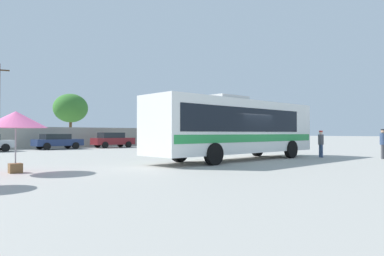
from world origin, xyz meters
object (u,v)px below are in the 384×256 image
(parked_car_second_dark_blue, at_px, (57,141))
(roadside_tree_midright, at_px, (71,108))
(coach_bus_white_green, at_px, (235,126))
(parked_car_third_maroon, at_px, (112,140))
(passenger_waiting_on_apron, at_px, (383,142))
(attendant_by_bus_door, at_px, (321,142))
(vendor_umbrella_near_gate_pink, at_px, (16,121))
(parked_car_rightmost_black, at_px, (160,139))

(parked_car_second_dark_blue, height_order, roadside_tree_midright, roadside_tree_midright)
(coach_bus_white_green, relative_size, parked_car_third_maroon, 2.72)
(passenger_waiting_on_apron, xyz_separation_m, parked_car_second_dark_blue, (-9.17, 24.61, -0.23))
(attendant_by_bus_door, xyz_separation_m, parked_car_third_maroon, (-2.24, 21.20, -0.13))
(passenger_waiting_on_apron, height_order, vendor_umbrella_near_gate_pink, vendor_umbrella_near_gate_pink)
(coach_bus_white_green, distance_m, attendant_by_bus_door, 6.01)
(parked_car_second_dark_blue, relative_size, roadside_tree_midright, 0.69)
(attendant_by_bus_door, bearing_deg, roadside_tree_midright, 96.08)
(coach_bus_white_green, xyz_separation_m, attendant_by_bus_door, (5.54, -2.14, -0.93))
(passenger_waiting_on_apron, distance_m, vendor_umbrella_near_gate_pink, 18.98)
(roadside_tree_midright, bearing_deg, attendant_by_bus_door, -83.92)
(attendant_by_bus_door, distance_m, passenger_waiting_on_apron, 3.36)
(attendant_by_bus_door, distance_m, vendor_umbrella_near_gate_pink, 16.73)
(parked_car_third_maroon, bearing_deg, passenger_waiting_on_apron, -81.40)
(parked_car_rightmost_black, bearing_deg, roadside_tree_midright, 125.79)
(coach_bus_white_green, xyz_separation_m, vendor_umbrella_near_gate_pink, (-10.72, 1.66, 0.10))
(coach_bus_white_green, distance_m, parked_car_second_dark_blue, 19.58)
(passenger_waiting_on_apron, relative_size, parked_car_third_maroon, 0.41)
(vendor_umbrella_near_gate_pink, bearing_deg, parked_car_second_dark_blue, 64.41)
(vendor_umbrella_near_gate_pink, bearing_deg, parked_car_rightmost_black, 40.49)
(parked_car_second_dark_blue, distance_m, parked_car_third_maroon, 5.51)
(parked_car_third_maroon, bearing_deg, roadside_tree_midright, 96.20)
(roadside_tree_midright, bearing_deg, parked_car_third_maroon, -83.80)
(roadside_tree_midright, bearing_deg, vendor_umbrella_near_gate_pink, -117.16)
(parked_car_rightmost_black, relative_size, roadside_tree_midright, 0.77)
(parked_car_second_dark_blue, xyz_separation_m, roadside_tree_midright, (4.61, 7.81, 3.65))
(vendor_umbrella_near_gate_pink, bearing_deg, passenger_waiting_on_apron, -21.17)
(roadside_tree_midright, bearing_deg, passenger_waiting_on_apron, -82.01)
(vendor_umbrella_near_gate_pink, height_order, parked_car_third_maroon, vendor_umbrella_near_gate_pink)
(coach_bus_white_green, bearing_deg, passenger_waiting_on_apron, -36.71)
(vendor_umbrella_near_gate_pink, height_order, parked_car_second_dark_blue, vendor_umbrella_near_gate_pink)
(parked_car_rightmost_black, bearing_deg, parked_car_second_dark_blue, 174.38)
(passenger_waiting_on_apron, bearing_deg, roadside_tree_midright, 97.99)
(roadside_tree_midright, bearing_deg, coach_bus_white_green, -95.05)
(coach_bus_white_green, distance_m, passenger_waiting_on_apron, 8.72)
(parked_car_third_maroon, bearing_deg, vendor_umbrella_near_gate_pink, -128.84)
(vendor_umbrella_near_gate_pink, relative_size, parked_car_second_dark_blue, 0.55)
(roadside_tree_midright, bearing_deg, parked_car_rightmost_black, -54.21)
(parked_car_third_maroon, relative_size, roadside_tree_midright, 0.69)
(vendor_umbrella_near_gate_pink, height_order, parked_car_rightmost_black, vendor_umbrella_near_gate_pink)
(passenger_waiting_on_apron, xyz_separation_m, parked_car_third_maroon, (-3.66, 24.25, -0.17))
(passenger_waiting_on_apron, bearing_deg, coach_bus_white_green, 143.29)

